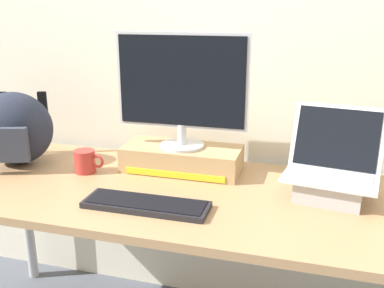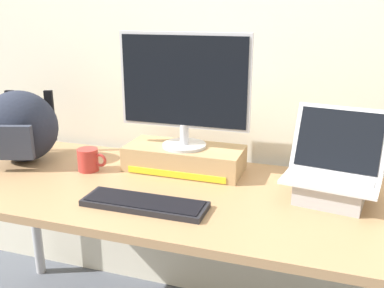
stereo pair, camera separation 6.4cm
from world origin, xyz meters
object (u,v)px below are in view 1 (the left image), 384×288
external_keyboard (146,204)px  messenger_backpack (14,129)px  desktop_monitor (182,88)px  open_laptop (331,179)px  toner_box_yellow (182,158)px  coffee_mug (86,161)px

external_keyboard → messenger_backpack: 0.75m
desktop_monitor → messenger_backpack: size_ratio=1.42×
open_laptop → messenger_backpack: bearing=-171.0°
toner_box_yellow → open_laptop: open_laptop is taller
desktop_monitor → messenger_backpack: bearing=-171.1°
toner_box_yellow → desktop_monitor: desktop_monitor is taller
toner_box_yellow → messenger_backpack: bearing=-170.4°
messenger_backpack → coffee_mug: messenger_backpack is taller
open_laptop → coffee_mug: 0.95m
coffee_mug → desktop_monitor: bearing=19.5°
external_keyboard → coffee_mug: bearing=145.7°
open_laptop → external_keyboard: size_ratio=0.81×
coffee_mug → toner_box_yellow: bearing=19.7°
toner_box_yellow → external_keyboard: size_ratio=1.12×
desktop_monitor → external_keyboard: size_ratio=1.24×
messenger_backpack → coffee_mug: size_ratio=2.94×
external_keyboard → toner_box_yellow: bearing=87.8°
desktop_monitor → toner_box_yellow: bearing=90.2°
open_laptop → coffee_mug: open_laptop is taller
desktop_monitor → coffee_mug: (-0.37, -0.13, -0.30)m
external_keyboard → desktop_monitor: bearing=87.8°
external_keyboard → messenger_backpack: (-0.69, 0.25, 0.14)m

